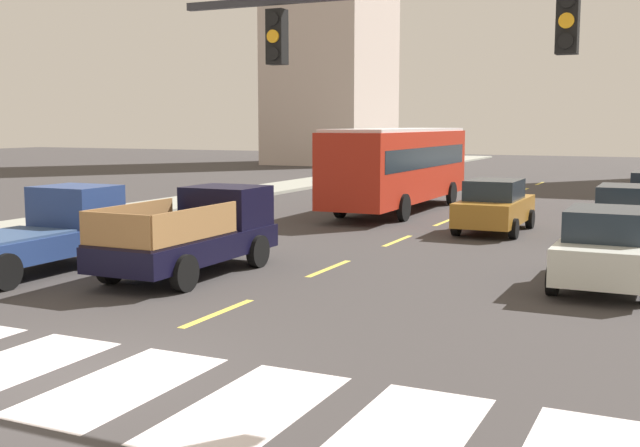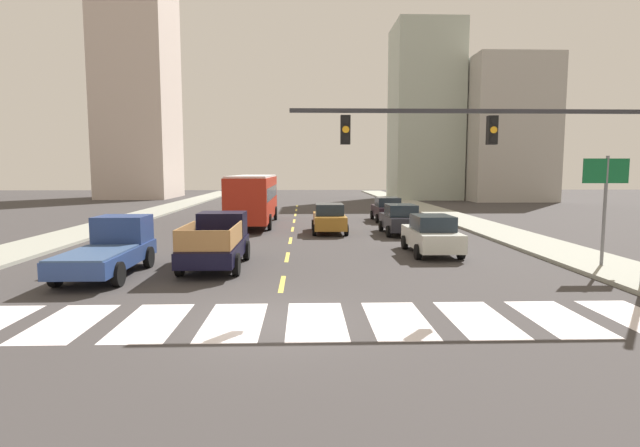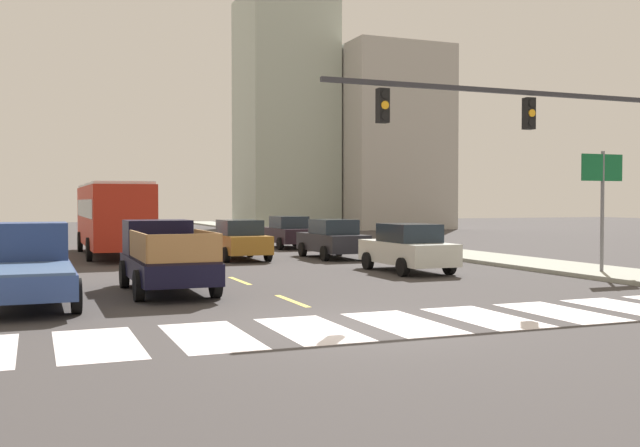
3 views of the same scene
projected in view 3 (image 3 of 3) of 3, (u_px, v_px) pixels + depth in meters
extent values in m
plane|color=#3A3636|center=(358.00, 326.00, 14.60)|extent=(160.00, 160.00, 0.00)
cube|color=gray|center=(430.00, 251.00, 35.78)|extent=(3.17, 110.00, 0.15)
cube|color=silver|center=(97.00, 344.00, 12.76)|extent=(1.43, 3.17, 0.01)
cube|color=silver|center=(210.00, 336.00, 13.49)|extent=(1.43, 3.17, 0.01)
cube|color=silver|center=(311.00, 329.00, 14.23)|extent=(1.43, 3.17, 0.01)
cube|color=silver|center=(402.00, 323.00, 14.97)|extent=(1.43, 3.17, 0.01)
cube|color=silver|center=(485.00, 317.00, 15.70)|extent=(1.43, 3.17, 0.01)
cube|color=silver|center=(560.00, 312.00, 16.44)|extent=(1.43, 3.17, 0.01)
cube|color=silver|center=(629.00, 307.00, 17.18)|extent=(1.43, 3.17, 0.01)
cube|color=#DEC746|center=(292.00, 301.00, 18.32)|extent=(0.16, 2.40, 0.01)
cube|color=#DEC746|center=(240.00, 281.00, 22.97)|extent=(0.16, 2.40, 0.01)
cube|color=#DEC746|center=(205.00, 267.00, 27.62)|extent=(0.16, 2.40, 0.01)
cube|color=#DEC746|center=(180.00, 258.00, 32.27)|extent=(0.16, 2.40, 0.01)
cube|color=#DEC746|center=(162.00, 251.00, 36.92)|extent=(0.16, 2.40, 0.01)
cube|color=#DEC746|center=(147.00, 245.00, 41.57)|extent=(0.16, 2.40, 0.01)
cube|color=#DEC746|center=(136.00, 241.00, 46.21)|extent=(0.16, 2.40, 0.01)
cube|color=#DEC746|center=(127.00, 237.00, 50.86)|extent=(0.16, 2.40, 0.01)
cube|color=black|center=(167.00, 268.00, 19.98)|extent=(1.96, 5.20, 0.56)
cube|color=black|center=(157.00, 237.00, 21.54)|extent=(1.84, 1.60, 1.00)
cube|color=#19232D|center=(155.00, 230.00, 21.94)|extent=(1.72, 0.08, 0.56)
cube|color=black|center=(173.00, 259.00, 19.09)|extent=(1.84, 3.30, 0.06)
cylinder|color=black|center=(124.00, 274.00, 21.08)|extent=(0.22, 0.80, 0.80)
cylinder|color=black|center=(191.00, 272.00, 21.80)|extent=(0.22, 0.80, 0.80)
cylinder|color=black|center=(139.00, 286.00, 18.18)|extent=(0.22, 0.80, 0.80)
cylinder|color=black|center=(216.00, 283.00, 18.90)|extent=(0.22, 0.80, 0.80)
cube|color=olive|center=(138.00, 246.00, 18.75)|extent=(0.06, 3.17, 0.70)
cube|color=olive|center=(207.00, 244.00, 19.41)|extent=(0.06, 3.17, 0.70)
cube|color=olive|center=(185.00, 248.00, 17.61)|extent=(1.80, 0.06, 0.70)
cube|color=navy|center=(29.00, 278.00, 17.30)|extent=(1.96, 5.20, 0.56)
cube|color=navy|center=(29.00, 242.00, 18.86)|extent=(1.84, 1.60, 1.00)
cube|color=#19232D|center=(29.00, 234.00, 19.26)|extent=(1.72, 0.08, 0.56)
cube|color=#324A71|center=(29.00, 269.00, 16.41)|extent=(1.84, 3.30, 0.06)
cylinder|color=black|center=(70.00, 282.00, 19.12)|extent=(0.22, 0.80, 0.80)
cylinder|color=black|center=(76.00, 296.00, 16.21)|extent=(0.22, 0.80, 0.80)
cube|color=#B02615|center=(112.00, 216.00, 33.62)|extent=(2.50, 10.80, 2.70)
cube|color=#19232D|center=(112.00, 208.00, 33.61)|extent=(2.52, 9.94, 0.80)
cube|color=silver|center=(112.00, 185.00, 33.57)|extent=(2.40, 10.37, 0.12)
cylinder|color=black|center=(80.00, 242.00, 36.31)|extent=(0.22, 1.00, 1.00)
cylinder|color=black|center=(131.00, 241.00, 37.23)|extent=(0.22, 1.00, 1.00)
cylinder|color=black|center=(89.00, 249.00, 30.44)|extent=(0.22, 1.00, 1.00)
cylinder|color=black|center=(150.00, 248.00, 31.35)|extent=(0.22, 1.00, 1.00)
cube|color=silver|center=(407.00, 252.00, 25.85)|extent=(1.80, 4.40, 0.76)
cube|color=#1E2833|center=(409.00, 233.00, 25.69)|extent=(1.58, 2.11, 0.64)
cylinder|color=black|center=(368.00, 261.00, 26.80)|extent=(0.22, 0.64, 0.64)
cylinder|color=black|center=(411.00, 259.00, 27.46)|extent=(0.22, 0.64, 0.64)
cylinder|color=black|center=(403.00, 267.00, 24.26)|extent=(0.22, 0.64, 0.64)
cylinder|color=black|center=(449.00, 265.00, 24.92)|extent=(0.22, 0.64, 0.64)
cube|color=black|center=(332.00, 242.00, 32.21)|extent=(1.80, 4.40, 0.76)
cube|color=#1E2833|center=(333.00, 227.00, 32.05)|extent=(1.58, 2.11, 0.64)
cylinder|color=black|center=(303.00, 249.00, 33.16)|extent=(0.22, 0.64, 0.64)
cylinder|color=black|center=(339.00, 249.00, 33.82)|extent=(0.22, 0.64, 0.64)
cylinder|color=black|center=(325.00, 253.00, 30.62)|extent=(0.22, 0.64, 0.64)
cylinder|color=black|center=(364.00, 252.00, 31.28)|extent=(0.22, 0.64, 0.64)
cube|color=#A46B23|center=(239.00, 243.00, 31.41)|extent=(1.80, 4.40, 0.76)
cube|color=#1E2833|center=(240.00, 227.00, 31.25)|extent=(1.58, 2.11, 0.64)
cylinder|color=black|center=(211.00, 251.00, 32.36)|extent=(0.22, 0.64, 0.64)
cylinder|color=black|center=(250.00, 250.00, 33.02)|extent=(0.22, 0.64, 0.64)
cylinder|color=black|center=(226.00, 255.00, 29.82)|extent=(0.22, 0.64, 0.64)
cylinder|color=black|center=(268.00, 254.00, 30.48)|extent=(0.22, 0.64, 0.64)
cube|color=black|center=(288.00, 235.00, 39.25)|extent=(1.80, 4.40, 0.76)
cube|color=#1E2833|center=(289.00, 222.00, 39.09)|extent=(1.58, 2.11, 0.64)
cylinder|color=black|center=(265.00, 241.00, 40.20)|extent=(0.22, 0.64, 0.64)
cylinder|color=black|center=(295.00, 240.00, 40.86)|extent=(0.22, 0.64, 0.64)
cylinder|color=black|center=(280.00, 244.00, 37.66)|extent=(0.22, 0.64, 0.64)
cylinder|color=black|center=(313.00, 243.00, 38.32)|extent=(0.22, 0.64, 0.64)
cube|color=#2D2D33|center=(512.00, 92.00, 19.14)|extent=(10.84, 0.12, 0.12)
cube|color=black|center=(529.00, 114.00, 19.35)|extent=(0.28, 0.24, 0.84)
cylinder|color=black|center=(532.00, 103.00, 19.22)|extent=(0.20, 0.04, 0.20)
cylinder|color=orange|center=(532.00, 113.00, 19.23)|extent=(0.20, 0.04, 0.20)
cylinder|color=black|center=(532.00, 123.00, 19.24)|extent=(0.20, 0.04, 0.20)
cube|color=black|center=(383.00, 106.00, 17.76)|extent=(0.28, 0.24, 0.84)
cylinder|color=black|center=(385.00, 94.00, 17.63)|extent=(0.20, 0.04, 0.20)
cylinder|color=orange|center=(385.00, 105.00, 17.64)|extent=(0.20, 0.04, 0.20)
cylinder|color=black|center=(385.00, 116.00, 17.65)|extent=(0.20, 0.04, 0.20)
cylinder|color=slate|center=(602.00, 214.00, 24.50)|extent=(0.12, 0.12, 4.20)
cube|color=#115C30|center=(602.00, 168.00, 24.41)|extent=(1.70, 0.06, 0.90)
cube|color=#AEAAA2|center=(381.00, 140.00, 69.48)|extent=(9.61, 11.92, 16.77)
cube|color=#AAB5A7|center=(285.00, 113.00, 68.02)|extent=(8.13, 8.08, 21.56)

